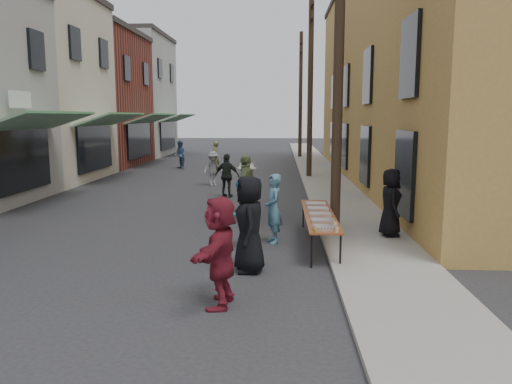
# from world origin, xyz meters

# --- Properties ---
(ground) EXTENTS (120.00, 120.00, 0.00)m
(ground) POSITION_xyz_m (0.00, 0.00, 0.00)
(ground) COLOR #28282B
(ground) RESTS_ON ground
(sidewalk) EXTENTS (2.20, 60.00, 0.10)m
(sidewalk) POSITION_xyz_m (5.00, 15.00, 0.05)
(sidewalk) COLOR gray
(sidewalk) RESTS_ON ground
(storefront_row) EXTENTS (8.00, 37.00, 9.00)m
(storefront_row) POSITION_xyz_m (-10.00, 14.96, 4.12)
(storefront_row) COLOR maroon
(storefront_row) RESTS_ON ground
(building_ochre) EXTENTS (10.00, 28.00, 10.00)m
(building_ochre) POSITION_xyz_m (11.10, 14.00, 5.00)
(building_ochre) COLOR olive
(building_ochre) RESTS_ON ground
(utility_pole_near) EXTENTS (0.26, 0.26, 9.00)m
(utility_pole_near) POSITION_xyz_m (4.30, 3.00, 4.50)
(utility_pole_near) COLOR #2D2116
(utility_pole_near) RESTS_ON ground
(utility_pole_mid) EXTENTS (0.26, 0.26, 9.00)m
(utility_pole_mid) POSITION_xyz_m (4.30, 15.00, 4.50)
(utility_pole_mid) COLOR #2D2116
(utility_pole_mid) RESTS_ON ground
(utility_pole_far) EXTENTS (0.26, 0.26, 9.00)m
(utility_pole_far) POSITION_xyz_m (4.30, 27.00, 4.50)
(utility_pole_far) COLOR #2D2116
(utility_pole_far) RESTS_ON ground
(serving_table) EXTENTS (0.70, 4.00, 0.75)m
(serving_table) POSITION_xyz_m (3.80, 1.87, 0.71)
(serving_table) COLOR brown
(serving_table) RESTS_ON ground
(catering_tray_sausage) EXTENTS (0.50, 0.33, 0.08)m
(catering_tray_sausage) POSITION_xyz_m (3.80, 0.22, 0.79)
(catering_tray_sausage) COLOR maroon
(catering_tray_sausage) RESTS_ON serving_table
(catering_tray_foil_b) EXTENTS (0.50, 0.33, 0.08)m
(catering_tray_foil_b) POSITION_xyz_m (3.80, 0.87, 0.79)
(catering_tray_foil_b) COLOR #B2B2B7
(catering_tray_foil_b) RESTS_ON serving_table
(catering_tray_buns) EXTENTS (0.50, 0.33, 0.08)m
(catering_tray_buns) POSITION_xyz_m (3.80, 1.57, 0.79)
(catering_tray_buns) COLOR tan
(catering_tray_buns) RESTS_ON serving_table
(catering_tray_foil_d) EXTENTS (0.50, 0.33, 0.08)m
(catering_tray_foil_d) POSITION_xyz_m (3.80, 2.27, 0.79)
(catering_tray_foil_d) COLOR #B2B2B7
(catering_tray_foil_d) RESTS_ON serving_table
(catering_tray_buns_end) EXTENTS (0.50, 0.33, 0.08)m
(catering_tray_buns_end) POSITION_xyz_m (3.80, 2.97, 0.79)
(catering_tray_buns_end) COLOR tan
(catering_tray_buns_end) RESTS_ON serving_table
(condiment_jar_a) EXTENTS (0.07, 0.07, 0.08)m
(condiment_jar_a) POSITION_xyz_m (3.58, -0.08, 0.79)
(condiment_jar_a) COLOR #A57F26
(condiment_jar_a) RESTS_ON serving_table
(condiment_jar_b) EXTENTS (0.07, 0.07, 0.08)m
(condiment_jar_b) POSITION_xyz_m (3.58, 0.02, 0.79)
(condiment_jar_b) COLOR #A57F26
(condiment_jar_b) RESTS_ON serving_table
(condiment_jar_c) EXTENTS (0.07, 0.07, 0.08)m
(condiment_jar_c) POSITION_xyz_m (3.58, 0.12, 0.79)
(condiment_jar_c) COLOR #A57F26
(condiment_jar_c) RESTS_ON serving_table
(cup_stack) EXTENTS (0.08, 0.08, 0.12)m
(cup_stack) POSITION_xyz_m (4.00, -0.03, 0.81)
(cup_stack) COLOR tan
(cup_stack) RESTS_ON serving_table
(guest_front_a) EXTENTS (0.74, 1.02, 1.92)m
(guest_front_a) POSITION_xyz_m (2.26, -0.31, 0.96)
(guest_front_a) COLOR black
(guest_front_a) RESTS_ON ground
(guest_front_b) EXTENTS (0.53, 0.69, 1.69)m
(guest_front_b) POSITION_xyz_m (2.71, 1.99, 0.85)
(guest_front_b) COLOR teal
(guest_front_b) RESTS_ON ground
(guest_front_c) EXTENTS (0.84, 0.94, 1.61)m
(guest_front_c) POSITION_xyz_m (1.97, 1.50, 0.80)
(guest_front_c) COLOR teal
(guest_front_c) RESTS_ON ground
(guest_front_d) EXTENTS (0.86, 1.21, 1.70)m
(guest_front_d) POSITION_xyz_m (1.84, 5.24, 0.85)
(guest_front_d) COLOR beige
(guest_front_d) RESTS_ON ground
(guest_front_e) EXTENTS (0.73, 1.22, 1.95)m
(guest_front_e) POSITION_xyz_m (1.87, 4.52, 0.98)
(guest_front_e) COLOR #606F40
(guest_front_e) RESTS_ON ground
(guest_queue_back) EXTENTS (0.73, 1.73, 1.81)m
(guest_queue_back) POSITION_xyz_m (1.91, -2.12, 0.90)
(guest_queue_back) COLOR maroon
(guest_queue_back) RESTS_ON ground
(server) EXTENTS (0.54, 0.83, 1.68)m
(server) POSITION_xyz_m (5.60, 2.44, 0.94)
(server) COLOR black
(server) RESTS_ON sidewalk
(passerby_left) EXTENTS (1.13, 1.04, 1.53)m
(passerby_left) POSITION_xyz_m (-0.09, 11.88, 0.77)
(passerby_left) COLOR slate
(passerby_left) RESTS_ON ground
(passerby_mid) EXTENTS (1.04, 0.66, 1.66)m
(passerby_mid) POSITION_xyz_m (0.86, 8.76, 0.83)
(passerby_mid) COLOR black
(passerby_mid) RESTS_ON ground
(passerby_right) EXTENTS (0.45, 0.65, 1.72)m
(passerby_right) POSITION_xyz_m (-0.65, 16.96, 0.86)
(passerby_right) COLOR #656B3E
(passerby_right) RESTS_ON ground
(passerby_far) EXTENTS (0.96, 1.02, 1.66)m
(passerby_far) POSITION_xyz_m (-2.97, 18.87, 0.83)
(passerby_far) COLOR #445D85
(passerby_far) RESTS_ON ground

